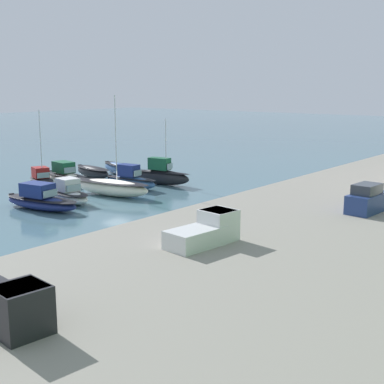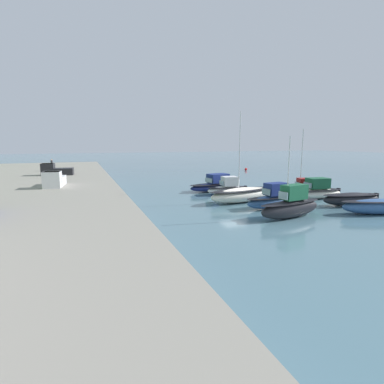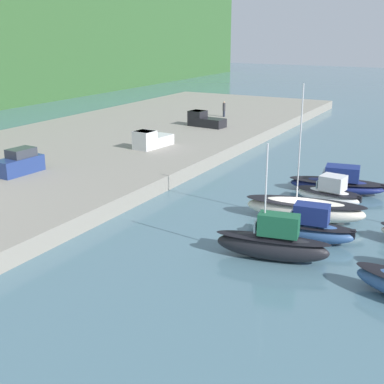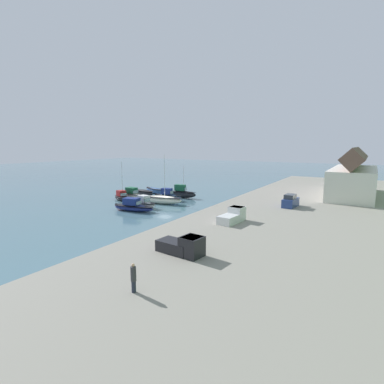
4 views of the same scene
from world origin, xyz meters
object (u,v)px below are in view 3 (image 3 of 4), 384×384
(moored_boat_4, at_px, (338,183))
(pickup_truck_0, at_px, (204,120))
(moored_boat_0, at_px, (273,243))
(person_on_quay, at_px, (224,109))
(parked_car_1, at_px, (20,163))
(moored_boat_2, at_px, (305,209))
(pickup_truck_1, at_px, (151,140))
(moored_boat_1, at_px, (307,228))
(moored_boat_3, at_px, (330,193))

(moored_boat_4, bearing_deg, pickup_truck_0, 43.13)
(moored_boat_0, height_order, person_on_quay, moored_boat_0)
(parked_car_1, distance_m, person_on_quay, 36.12)
(pickup_truck_0, height_order, person_on_quay, person_on_quay)
(moored_boat_2, distance_m, moored_boat_4, 7.97)
(pickup_truck_1, bearing_deg, moored_boat_2, 158.28)
(moored_boat_0, bearing_deg, parked_car_1, 71.34)
(parked_car_1, xyz_separation_m, person_on_quay, (36.04, -2.46, 0.18))
(moored_boat_1, height_order, pickup_truck_1, pickup_truck_1)
(moored_boat_2, bearing_deg, person_on_quay, 24.40)
(moored_boat_2, xyz_separation_m, moored_boat_4, (7.96, -0.41, -0.03))
(moored_boat_2, relative_size, moored_boat_3, 1.77)
(moored_boat_0, height_order, pickup_truck_1, moored_boat_0)
(moored_boat_3, height_order, parked_car_1, parked_car_1)
(pickup_truck_0, bearing_deg, parked_car_1, 178.75)
(moored_boat_4, distance_m, parked_car_1, 27.19)
(parked_car_1, relative_size, pickup_truck_1, 0.88)
(moored_boat_0, bearing_deg, moored_boat_3, -10.51)
(moored_boat_1, bearing_deg, moored_boat_2, 12.75)
(moored_boat_2, bearing_deg, pickup_truck_1, 52.97)
(person_on_quay, bearing_deg, moored_boat_4, -137.83)
(moored_boat_0, xyz_separation_m, moored_boat_3, (12.39, -0.19, -0.27))
(moored_boat_0, distance_m, moored_boat_3, 12.40)
(moored_boat_1, distance_m, moored_boat_4, 11.78)
(moored_boat_3, height_order, moored_boat_4, moored_boat_4)
(moored_boat_3, relative_size, pickup_truck_0, 1.13)
(moored_boat_4, xyz_separation_m, person_on_quay, (24.33, 22.04, 1.57))
(parked_car_1, xyz_separation_m, pickup_truck_1, (14.10, -4.31, -0.10))
(moored_boat_4, bearing_deg, moored_boat_2, 167.81)
(moored_boat_1, bearing_deg, moored_boat_3, -1.13)
(moored_boat_3, bearing_deg, person_on_quay, 46.07)
(moored_boat_4, relative_size, pickup_truck_1, 1.68)
(moored_boat_3, height_order, pickup_truck_1, pickup_truck_1)
(pickup_truck_0, relative_size, person_on_quay, 2.29)
(moored_boat_2, xyz_separation_m, person_on_quay, (32.28, 21.63, 1.54))
(moored_boat_2, relative_size, parked_car_1, 2.27)
(moored_boat_0, relative_size, moored_boat_1, 1.09)
(person_on_quay, bearing_deg, moored_boat_3, -141.14)
(moored_boat_4, bearing_deg, parked_car_1, 106.31)
(moored_boat_1, distance_m, parked_car_1, 25.41)
(pickup_truck_1, bearing_deg, moored_boat_4, 179.14)
(moored_boat_0, distance_m, moored_boat_4, 15.60)
(moored_boat_2, relative_size, pickup_truck_0, 1.99)
(pickup_truck_1, bearing_deg, moored_boat_0, 144.12)
(parked_car_1, bearing_deg, pickup_truck_0, -93.65)
(moored_boat_0, distance_m, moored_boat_2, 7.66)
(moored_boat_1, height_order, parked_car_1, parked_car_1)
(moored_boat_1, xyz_separation_m, moored_boat_4, (11.75, 0.88, -0.10))
(moored_boat_4, height_order, pickup_truck_1, pickup_truck_1)
(moored_boat_4, bearing_deg, moored_boat_3, 173.41)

